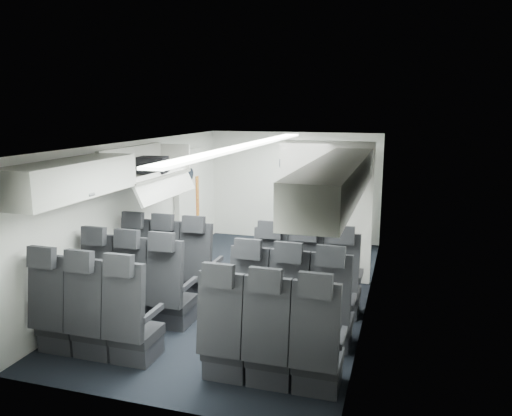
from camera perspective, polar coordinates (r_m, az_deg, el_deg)
The scene contains 14 objects.
cabin_shell at distance 7.08m, azimuth -0.94°, elevation -0.83°, with size 3.41×6.01×2.16m.
seat_row_front at distance 6.79m, azimuth -2.30°, elevation -7.71°, with size 3.33×0.56×1.24m.
seat_row_mid at distance 6.00m, azimuth -5.16°, elevation -10.40°, with size 3.33×0.56×1.24m.
seat_row_rear at distance 5.25m, azimuth -8.94°, elevation -13.84°, with size 3.33×0.56×1.24m.
overhead_bin_left_rear at distance 5.83m, azimuth -20.47°, elevation 3.12°, with size 0.53×1.80×0.40m.
overhead_bin_left_front_open at distance 7.32m, azimuth -12.41°, elevation 4.19°, with size 0.64×1.70×0.72m.
overhead_bin_right_rear at distance 4.70m, azimuth 7.88°, elevation 1.89°, with size 0.53×1.80×0.40m.
overhead_bin_right_front at distance 6.42m, azimuth 10.36°, elevation 4.38°, with size 0.53×1.70×0.40m.
bulkhead_partition at distance 7.63m, azimuth 7.94°, elevation -0.40°, with size 1.40×0.15×2.13m.
galley_unit at distance 9.53m, azimuth 9.56°, elevation 1.16°, with size 0.85×0.52×1.90m.
boarding_door at distance 9.12m, azimuth -7.79°, elevation 0.78°, with size 0.12×1.27×1.86m.
flight_attendant at distance 8.55m, azimuth 4.05°, elevation -0.17°, with size 0.66×0.44×1.82m, color black.
carry_on_bag at distance 7.36m, azimuth -11.70°, elevation 4.86°, with size 0.39×0.28×0.24m, color black.
papers at distance 8.43m, azimuth 5.24°, elevation 0.59°, with size 0.22×0.02×0.15m, color white.
Camera 1 is at (2.11, -6.58, 2.64)m, focal length 35.00 mm.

